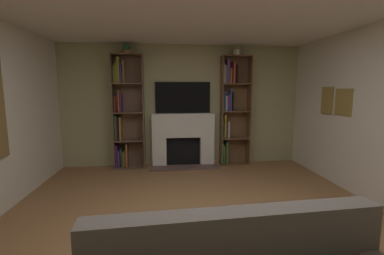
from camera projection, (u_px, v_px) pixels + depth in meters
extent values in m
plane|color=#956942|center=(204.00, 243.00, 2.78)|extent=(7.30, 7.30, 0.00)
cube|color=tan|center=(183.00, 106.00, 5.63)|extent=(5.10, 0.06, 2.52)
cube|color=olive|center=(343.00, 102.00, 4.26)|extent=(0.03, 0.39, 0.43)
cube|color=#4B6FA8|center=(343.00, 102.00, 4.26)|extent=(0.01, 0.33, 0.37)
cube|color=olive|center=(327.00, 100.00, 4.69)|extent=(0.03, 0.31, 0.47)
cube|color=#4A685C|center=(327.00, 100.00, 4.68)|extent=(0.01, 0.25, 0.41)
cube|color=white|center=(159.00, 152.00, 5.58)|extent=(0.29, 0.21, 0.61)
cube|color=white|center=(207.00, 150.00, 5.68)|extent=(0.29, 0.21, 0.61)
cube|color=white|center=(183.00, 125.00, 5.55)|extent=(1.30, 0.21, 0.50)
cube|color=black|center=(183.00, 150.00, 5.70)|extent=(0.71, 0.08, 0.61)
cube|color=brown|center=(184.00, 168.00, 5.42)|extent=(1.40, 0.30, 0.03)
cube|color=black|center=(183.00, 98.00, 5.55)|extent=(1.14, 0.06, 0.64)
cube|color=brown|center=(114.00, 113.00, 5.31)|extent=(0.02, 0.33, 2.29)
cube|color=brown|center=(144.00, 112.00, 5.37)|extent=(0.02, 0.33, 2.29)
cube|color=brown|center=(130.00, 112.00, 5.49)|extent=(0.61, 0.02, 2.29)
cube|color=brown|center=(131.00, 167.00, 5.50)|extent=(0.58, 0.33, 0.02)
cube|color=#642778|center=(117.00, 156.00, 5.45)|extent=(0.03, 0.27, 0.46)
cube|color=#56337E|center=(119.00, 158.00, 5.46)|extent=(0.03, 0.26, 0.36)
cube|color=#25693D|center=(122.00, 157.00, 5.50)|extent=(0.02, 0.19, 0.38)
cube|color=#A37637|center=(124.00, 159.00, 5.51)|extent=(0.04, 0.19, 0.31)
cube|color=brown|center=(126.00, 158.00, 5.49)|extent=(0.02, 0.24, 0.36)
cube|color=#97582D|center=(127.00, 155.00, 5.47)|extent=(0.03, 0.27, 0.49)
cube|color=brown|center=(130.00, 140.00, 5.42)|extent=(0.58, 0.33, 0.02)
cube|color=#396A44|center=(116.00, 128.00, 5.39)|extent=(0.03, 0.22, 0.50)
cube|color=black|center=(119.00, 129.00, 5.39)|extent=(0.04, 0.23, 0.47)
cube|color=#A67739|center=(121.00, 129.00, 5.38)|extent=(0.03, 0.27, 0.47)
cube|color=brown|center=(129.00, 112.00, 5.34)|extent=(0.58, 0.33, 0.02)
cube|color=brown|center=(116.00, 104.00, 5.34)|extent=(0.03, 0.18, 0.31)
cube|color=red|center=(118.00, 104.00, 5.34)|extent=(0.03, 0.19, 0.32)
cube|color=#99662B|center=(120.00, 101.00, 5.30)|extent=(0.02, 0.27, 0.44)
cube|color=#54287E|center=(121.00, 103.00, 5.33)|extent=(0.02, 0.23, 0.37)
cube|color=brown|center=(128.00, 84.00, 5.26)|extent=(0.58, 0.33, 0.02)
cube|color=olive|center=(115.00, 74.00, 5.26)|extent=(0.04, 0.18, 0.35)
cube|color=olive|center=(117.00, 73.00, 5.24)|extent=(0.03, 0.22, 0.40)
cube|color=olive|center=(119.00, 70.00, 5.23)|extent=(0.04, 0.24, 0.50)
cube|color=navy|center=(122.00, 74.00, 5.24)|extent=(0.03, 0.25, 0.37)
cube|color=brown|center=(124.00, 72.00, 5.26)|extent=(0.04, 0.20, 0.43)
cube|color=brown|center=(127.00, 54.00, 5.18)|extent=(0.58, 0.33, 0.02)
cube|color=brown|center=(221.00, 111.00, 5.56)|extent=(0.02, 0.29, 2.29)
cube|color=brown|center=(249.00, 111.00, 5.62)|extent=(0.02, 0.29, 2.29)
cube|color=brown|center=(234.00, 111.00, 5.72)|extent=(0.61, 0.02, 2.29)
cube|color=brown|center=(234.00, 163.00, 5.75)|extent=(0.58, 0.29, 0.02)
cube|color=#246E43|center=(222.00, 153.00, 5.72)|extent=(0.04, 0.19, 0.44)
cube|color=olive|center=(224.00, 154.00, 5.74)|extent=(0.03, 0.17, 0.39)
cube|color=#34704B|center=(226.00, 152.00, 5.71)|extent=(0.03, 0.22, 0.48)
cube|color=brown|center=(235.00, 138.00, 5.67)|extent=(0.58, 0.29, 0.02)
cube|color=#286C55|center=(222.00, 128.00, 5.65)|extent=(0.02, 0.17, 0.42)
cube|color=#A78B26|center=(225.00, 126.00, 5.64)|extent=(0.04, 0.20, 0.49)
cube|color=navy|center=(226.00, 130.00, 5.66)|extent=(0.02, 0.18, 0.32)
cube|color=beige|center=(228.00, 129.00, 5.65)|extent=(0.02, 0.22, 0.35)
cube|color=brown|center=(235.00, 111.00, 5.59)|extent=(0.58, 0.29, 0.02)
cube|color=navy|center=(223.00, 101.00, 5.56)|extent=(0.04, 0.20, 0.41)
cube|color=beige|center=(226.00, 103.00, 5.59)|extent=(0.04, 0.16, 0.31)
cube|color=#532E68|center=(228.00, 103.00, 5.59)|extent=(0.04, 0.18, 0.35)
cube|color=#344296|center=(230.00, 100.00, 5.59)|extent=(0.03, 0.16, 0.45)
cube|color=black|center=(232.00, 101.00, 5.59)|extent=(0.02, 0.19, 0.39)
cube|color=brown|center=(236.00, 84.00, 5.51)|extent=(0.58, 0.29, 0.02)
cube|color=beige|center=(223.00, 74.00, 5.49)|extent=(0.02, 0.18, 0.40)
cube|color=beige|center=(225.00, 74.00, 5.48)|extent=(0.03, 0.20, 0.37)
cube|color=#67397A|center=(227.00, 71.00, 5.46)|extent=(0.03, 0.23, 0.49)
cube|color=#4F3568|center=(229.00, 72.00, 5.48)|extent=(0.03, 0.20, 0.47)
cube|color=olive|center=(230.00, 76.00, 5.51)|extent=(0.03, 0.19, 0.31)
cube|color=#BE3832|center=(233.00, 73.00, 5.49)|extent=(0.04, 0.22, 0.44)
cube|color=black|center=(236.00, 74.00, 5.51)|extent=(0.04, 0.20, 0.38)
cube|color=brown|center=(237.00, 56.00, 5.43)|extent=(0.58, 0.29, 0.02)
cylinder|color=#AA7451|center=(127.00, 52.00, 5.18)|extent=(0.18, 0.18, 0.07)
sphere|color=#2C6840|center=(127.00, 47.00, 5.17)|extent=(0.15, 0.15, 0.15)
cylinder|color=silver|center=(237.00, 53.00, 5.41)|extent=(0.15, 0.15, 0.11)
cylinder|color=#4C7F3F|center=(238.00, 48.00, 5.39)|extent=(0.01, 0.01, 0.06)
sphere|color=#DED355|center=(239.00, 46.00, 5.38)|extent=(0.04, 0.04, 0.04)
cylinder|color=#4C7F3F|center=(237.00, 48.00, 5.41)|extent=(0.01, 0.01, 0.06)
sphere|color=#DED355|center=(237.00, 47.00, 5.41)|extent=(0.04, 0.04, 0.04)
cube|color=#6A635E|center=(237.00, 248.00, 1.56)|extent=(1.78, 0.26, 0.45)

